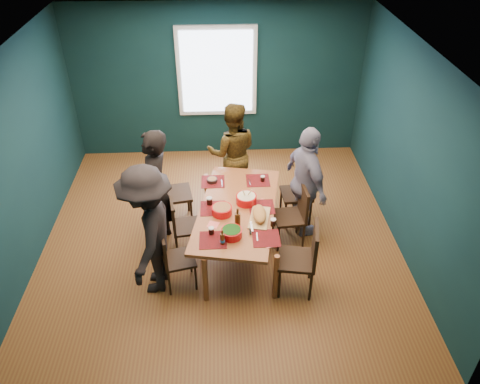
% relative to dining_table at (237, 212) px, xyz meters
% --- Properties ---
extents(room, '(5.01, 5.01, 2.71)m').
position_rel_dining_table_xyz_m(room, '(-0.23, 0.55, 0.70)').
color(room, brown).
rests_on(room, ground).
extents(dining_table, '(1.30, 2.08, 0.74)m').
position_rel_dining_table_xyz_m(dining_table, '(0.00, 0.00, 0.00)').
color(dining_table, '#A35C31').
rests_on(dining_table, floor).
extents(chair_left_far, '(0.53, 0.53, 1.02)m').
position_rel_dining_table_xyz_m(chair_left_far, '(-0.97, 0.69, -0.07)').
color(chair_left_far, black).
rests_on(chair_left_far, floor).
extents(chair_left_mid, '(0.44, 0.44, 0.86)m').
position_rel_dining_table_xyz_m(chair_left_mid, '(-0.76, 0.03, -0.17)').
color(chair_left_mid, black).
rests_on(chair_left_mid, floor).
extents(chair_left_near, '(0.46, 0.46, 0.85)m').
position_rel_dining_table_xyz_m(chair_left_near, '(-0.83, -0.61, -0.17)').
color(chair_left_near, black).
rests_on(chair_left_near, floor).
extents(chair_right_far, '(0.46, 0.46, 0.96)m').
position_rel_dining_table_xyz_m(chair_right_far, '(0.99, 0.66, -0.11)').
color(chair_right_far, black).
rests_on(chair_right_far, floor).
extents(chair_right_mid, '(0.45, 0.45, 0.91)m').
position_rel_dining_table_xyz_m(chair_right_mid, '(0.81, 0.15, -0.14)').
color(chair_right_mid, black).
rests_on(chair_right_mid, floor).
extents(chair_right_near, '(0.51, 0.51, 0.98)m').
position_rel_dining_table_xyz_m(chair_right_near, '(0.78, -0.76, -0.09)').
color(chair_right_near, black).
rests_on(chair_right_near, floor).
extents(person_far_left, '(0.53, 0.71, 1.76)m').
position_rel_dining_table_xyz_m(person_far_left, '(-1.07, 0.23, 0.21)').
color(person_far_left, black).
rests_on(person_far_left, floor).
extents(person_back, '(0.79, 0.62, 1.62)m').
position_rel_dining_table_xyz_m(person_back, '(-0.02, 1.31, 0.14)').
color(person_back, black).
rests_on(person_back, floor).
extents(person_right, '(0.71, 1.06, 1.67)m').
position_rel_dining_table_xyz_m(person_right, '(0.96, 0.38, 0.17)').
color(person_right, silver).
rests_on(person_right, floor).
extents(person_near_left, '(0.74, 1.18, 1.75)m').
position_rel_dining_table_xyz_m(person_near_left, '(-1.07, -0.60, 0.21)').
color(person_near_left, black).
rests_on(person_near_left, floor).
extents(bowl_salad, '(0.26, 0.26, 0.11)m').
position_rel_dining_table_xyz_m(bowl_salad, '(-0.20, -0.11, 0.13)').
color(bowl_salad, red).
rests_on(bowl_salad, dining_table).
extents(bowl_dumpling, '(0.27, 0.27, 0.26)m').
position_rel_dining_table_xyz_m(bowl_dumpling, '(0.12, 0.11, 0.13)').
color(bowl_dumpling, red).
rests_on(bowl_dumpling, dining_table).
extents(bowl_herbs, '(0.26, 0.26, 0.11)m').
position_rel_dining_table_xyz_m(bowl_herbs, '(-0.10, -0.57, 0.13)').
color(bowl_herbs, red).
rests_on(bowl_herbs, dining_table).
extents(cutting_board, '(0.33, 0.60, 0.13)m').
position_rel_dining_table_xyz_m(cutting_board, '(0.27, -0.24, 0.13)').
color(cutting_board, tan).
rests_on(cutting_board, dining_table).
extents(small_bowl, '(0.14, 0.14, 0.06)m').
position_rel_dining_table_xyz_m(small_bowl, '(-0.33, 0.62, 0.10)').
color(small_bowl, black).
rests_on(small_bowl, dining_table).
extents(beer_bottle_a, '(0.06, 0.06, 0.22)m').
position_rel_dining_table_xyz_m(beer_bottle_a, '(-0.21, -0.70, 0.15)').
color(beer_bottle_a, '#41210B').
rests_on(beer_bottle_a, dining_table).
extents(beer_bottle_b, '(0.07, 0.07, 0.28)m').
position_rel_dining_table_xyz_m(beer_bottle_b, '(-0.01, -0.39, 0.18)').
color(beer_bottle_b, '#41210B').
rests_on(beer_bottle_b, dining_table).
extents(cola_glass_a, '(0.07, 0.07, 0.10)m').
position_rel_dining_table_xyz_m(cola_glass_a, '(-0.34, -0.52, 0.12)').
color(cola_glass_a, black).
rests_on(cola_glass_a, dining_table).
extents(cola_glass_b, '(0.07, 0.07, 0.10)m').
position_rel_dining_table_xyz_m(cola_glass_b, '(0.43, -0.39, 0.12)').
color(cola_glass_b, black).
rests_on(cola_glass_b, dining_table).
extents(cola_glass_c, '(0.06, 0.06, 0.09)m').
position_rel_dining_table_xyz_m(cola_glass_c, '(0.39, 0.61, 0.12)').
color(cola_glass_c, black).
rests_on(cola_glass_c, dining_table).
extents(cola_glass_d, '(0.08, 0.08, 0.11)m').
position_rel_dining_table_xyz_m(cola_glass_d, '(-0.36, 0.09, 0.13)').
color(cola_glass_d, black).
rests_on(cola_glass_d, dining_table).
extents(napkin_a, '(0.17, 0.17, 0.00)m').
position_rel_dining_table_xyz_m(napkin_a, '(0.32, 0.10, 0.07)').
color(napkin_a, '#FB6D69').
rests_on(napkin_a, dining_table).
extents(napkin_b, '(0.17, 0.17, 0.00)m').
position_rel_dining_table_xyz_m(napkin_b, '(-0.32, -0.34, 0.07)').
color(napkin_b, '#FB6D69').
rests_on(napkin_b, dining_table).
extents(napkin_c, '(0.20, 0.20, 0.00)m').
position_rel_dining_table_xyz_m(napkin_c, '(0.36, -0.71, 0.07)').
color(napkin_c, '#FB6D69').
rests_on(napkin_c, dining_table).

